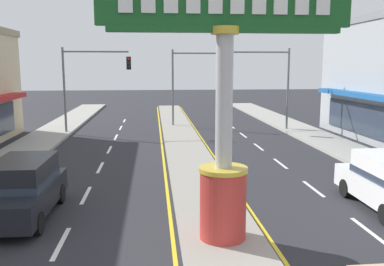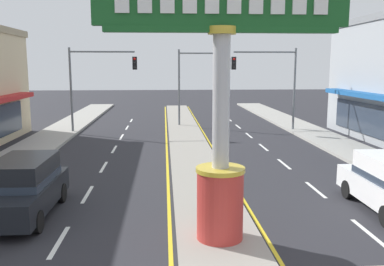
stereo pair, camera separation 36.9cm
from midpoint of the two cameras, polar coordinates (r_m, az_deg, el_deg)
median_strip at (r=24.99m, az=-1.35°, el=-1.95°), size 2.40×52.00×0.14m
sidewalk_left at (r=24.18m, az=-23.40°, el=-3.05°), size 2.85×60.00×0.18m
sidewalk_right at (r=25.44m, az=20.21°, el=-2.28°), size 2.85×60.00×0.18m
lane_markings at (r=23.68m, az=-1.12°, el=-2.74°), size 9.14×52.00×0.01m
district_sign at (r=11.12m, az=3.47°, el=2.97°), size 6.61×1.35×7.23m
traffic_light_left_side at (r=30.88m, az=-14.31°, el=7.70°), size 4.86×0.46×6.20m
traffic_light_right_side at (r=31.53m, az=9.70°, el=7.87°), size 4.86×0.46×6.20m
traffic_light_median_far at (r=33.71m, az=-0.41°, el=7.99°), size 4.20×0.46×6.20m
suv_far_right_lane at (r=14.72m, az=-22.92°, el=-6.96°), size 2.00×4.62×1.90m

